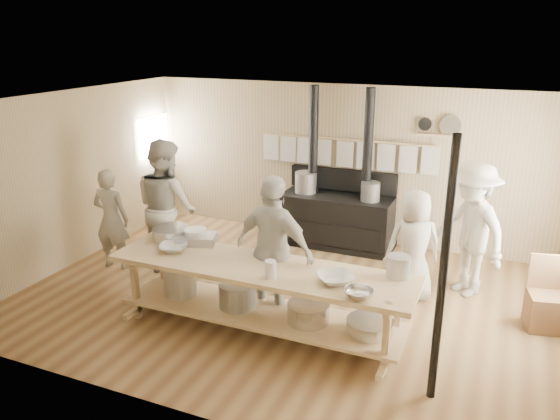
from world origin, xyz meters
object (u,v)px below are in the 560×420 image
Objects in this scene: chair at (545,308)px; roasting_pan at (196,239)px; cook_far_left at (111,219)px; cook_center at (413,246)px; prep_table at (259,292)px; cook_left at (167,207)px; cook_by_window at (470,229)px; cook_right at (274,250)px; stove at (337,215)px.

roasting_pan is (-4.14, -1.08, 0.65)m from chair.
roasting_pan reaches higher than chair.
chair is at bearing 178.45° from cook_far_left.
cook_center is 1.70m from chair.
chair reaches higher than prep_table.
roasting_pan is (0.93, -0.72, -0.09)m from cook_left.
cook_by_window is at bearing 27.79° from roasting_pan.
cook_center reaches higher than prep_table.
cook_right is 2.68m from cook_by_window.
cook_right is 3.32m from chair.
cook_right is 3.72× the size of roasting_pan.
cook_center is (1.49, 1.54, 0.23)m from prep_table.
cook_left is at bearing 172.50° from chair.
prep_table is 1.81× the size of cook_left.
cook_right is (2.00, -0.71, -0.08)m from cook_left.
cook_left reaches higher than roasting_pan.
cook_left reaches higher than prep_table.
cook_center is 2.80m from roasting_pan.
cook_right is at bearing 162.83° from cook_far_left.
chair is (0.97, -0.59, -0.66)m from cook_by_window.
cook_right reaches higher than chair.
stove is 1.31× the size of cook_left.
cook_far_left is 0.83× the size of cook_right.
stove is at bearing -161.33° from cook_by_window.
roasting_pan is at bearing 156.69° from cook_far_left.
cook_far_left is (-2.81, -2.17, 0.24)m from stove.
chair is at bearing 12.70° from cook_by_window.
chair is at bearing -148.99° from cook_right.
stove is at bearing 141.12° from chair.
chair is at bearing 24.43° from prep_table.
stove reaches higher than prep_table.
roasting_pan reaches higher than prep_table.
stove is at bearing -149.32° from cook_far_left.
prep_table is (-0.00, -3.02, -0.00)m from stove.
cook_left is at bearing 151.76° from prep_table.
stove is 2.11m from cook_center.
cook_by_window is 3.59m from roasting_pan.
cook_right is at bearing -97.60° from cook_by_window.
cook_center is 1.89m from cook_right.
cook_by_window is (4.95, 1.15, 0.16)m from cook_far_left.
cook_far_left is at bearing 38.46° from cook_left.
cook_center is at bearing 164.05° from chair.
cook_left is 1.32× the size of cook_center.
roasting_pan is (1.78, -0.52, 0.14)m from cook_far_left.
cook_center is at bearing 25.58° from roasting_pan.
stove reaches higher than cook_left.
cook_right is (0.04, 0.34, 0.40)m from prep_table.
stove reaches higher than cook_by_window.
cook_center is at bearing -100.42° from cook_by_window.
prep_table is at bearing 156.16° from cook_far_left.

